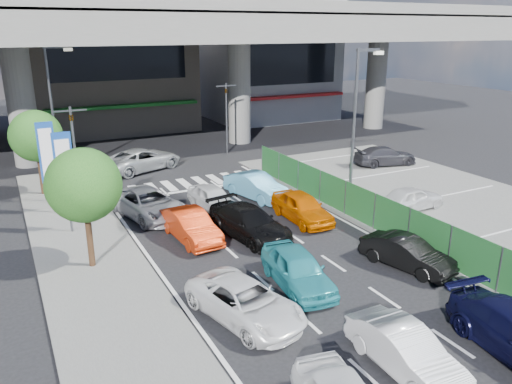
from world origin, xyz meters
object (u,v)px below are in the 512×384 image
sedan_white_front_mid (213,198)px  hatch_white_back_mid (405,351)px  taxi_teal_mid (298,269)px  wagon_silver_front_left (148,203)px  tree_far (36,136)px  hatch_black_mid_right (407,253)px  sedan_black_mid (249,223)px  traffic_cone (390,209)px  street_lamp_right (357,113)px  street_lamp_left (54,101)px  sedan_white_mid_left (245,302)px  kei_truck_front_right (256,186)px  signboard_far (48,155)px  traffic_light_left (73,132)px  signboard_near (65,169)px  parked_sedan_dgrey (385,156)px  taxi_orange_right (302,207)px  traffic_light_right (226,101)px  parked_sedan_white (412,198)px  taxi_orange_left (191,226)px  tree_near (84,185)px

sedan_white_front_mid → hatch_white_back_mid: bearing=-97.8°
taxi_teal_mid → wagon_silver_front_left: (-2.80, 9.44, 0.00)m
tree_far → hatch_black_mid_right: bearing=-54.0°
sedan_black_mid → traffic_cone: size_ratio=7.18×
street_lamp_right → street_lamp_left: same height
sedan_white_mid_left → kei_truck_front_right: kei_truck_front_right is taller
signboard_far → hatch_white_back_mid: signboard_far is taller
hatch_black_mid_right → traffic_cone: 5.68m
traffic_light_left → signboard_near: traffic_light_left is taller
signboard_near → wagon_silver_front_left: bearing=8.0°
signboard_near → tree_far: bearing=95.3°
street_lamp_right → hatch_black_mid_right: (-3.26, -7.60, -4.16)m
sedan_white_front_mid → parked_sedan_dgrey: bearing=4.5°
taxi_orange_right → street_lamp_left: bearing=126.1°
sedan_black_mid → parked_sedan_dgrey: sedan_black_mid is taller
traffic_light_right → parked_sedan_dgrey: 12.03m
street_lamp_left → hatch_black_mid_right: street_lamp_left is taller
tree_far → parked_sedan_white: tree_far is taller
signboard_near → taxi_orange_left: size_ratio=1.17×
street_lamp_right → kei_truck_front_right: 6.67m
hatch_black_mid_right → traffic_light_right: bearing=71.2°
tree_near → sedan_white_front_mid: 8.37m
kei_truck_front_right → signboard_near: bearing=170.1°
signboard_near → taxi_orange_right: 11.02m
signboard_far → traffic_cone: bearing=-28.3°
signboard_near → sedan_white_front_mid: size_ratio=1.29×
sedan_black_mid → wagon_silver_front_left: bearing=115.7°
hatch_black_mid_right → sedan_white_front_mid: (-4.13, 9.65, 0.01)m
street_lamp_left → street_lamp_right: bearing=-41.6°
sedan_black_mid → parked_sedan_white: (8.96, -0.73, -0.02)m
sedan_white_mid_left → taxi_orange_right: size_ratio=1.09×
signboard_far → hatch_black_mid_right: size_ratio=1.26×
hatch_white_back_mid → sedan_white_mid_left: size_ratio=0.86×
signboard_near → wagon_silver_front_left: signboard_near is taller
hatch_white_back_mid → taxi_orange_left: 11.28m
taxi_teal_mid → traffic_cone: taxi_teal_mid is taller
traffic_light_left → sedan_black_mid: bearing=-53.2°
sedan_black_mid → kei_truck_front_right: bearing=49.3°
traffic_light_right → wagon_silver_front_left: (-8.97, -10.48, -3.25)m
wagon_silver_front_left → parked_sedan_white: 13.34m
street_lamp_left → signboard_far: street_lamp_left is taller
signboard_near → sedan_white_front_mid: (6.98, 0.06, -2.44)m
street_lamp_left → taxi_teal_mid: (5.66, -18.92, -4.08)m
wagon_silver_front_left → kei_truck_front_right: same height
signboard_far → hatch_black_mid_right: (11.51, -12.59, -2.45)m
signboard_far → traffic_cone: (14.78, -7.95, -2.67)m
street_lamp_left → wagon_silver_front_left: size_ratio=1.61×
signboard_far → tree_far: bearing=93.3°
taxi_orange_left → traffic_cone: taxi_orange_left is taller
taxi_teal_mid → sedan_black_mid: bearing=91.7°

